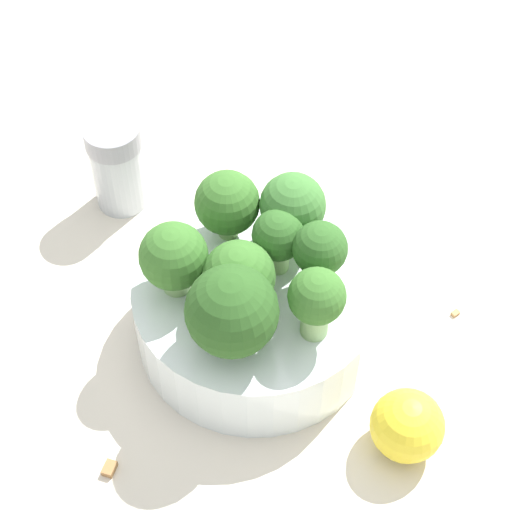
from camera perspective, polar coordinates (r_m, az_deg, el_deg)
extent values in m
plane|color=beige|center=(0.58, 0.00, -5.09)|extent=(3.00, 3.00, 0.00)
cylinder|color=silver|center=(0.56, 0.00, -3.61)|extent=(0.16, 0.16, 0.05)
cylinder|color=#8EB770|center=(0.54, 1.46, 0.14)|extent=(0.02, 0.02, 0.03)
sphere|color=#2D5B23|center=(0.53, 1.50, 1.40)|extent=(0.03, 0.03, 0.03)
cylinder|color=#84AD66|center=(0.51, -1.57, -5.09)|extent=(0.02, 0.02, 0.02)
sphere|color=#28511E|center=(0.49, -1.62, -3.69)|extent=(0.05, 0.05, 0.05)
cylinder|color=#7A9E5B|center=(0.52, -1.12, -2.54)|extent=(0.02, 0.02, 0.02)
sphere|color=#386B28|center=(0.51, -1.15, -1.37)|extent=(0.04, 0.04, 0.04)
cylinder|color=#84AD66|center=(0.56, -1.88, 2.28)|extent=(0.02, 0.02, 0.02)
sphere|color=#386B28|center=(0.54, -1.93, 3.57)|extent=(0.04, 0.04, 0.04)
cylinder|color=#8EB770|center=(0.55, 2.39, 1.95)|extent=(0.02, 0.02, 0.03)
sphere|color=#3D7533|center=(0.54, 2.46, 3.40)|extent=(0.04, 0.04, 0.04)
cylinder|color=#8EB770|center=(0.53, 4.16, -0.92)|extent=(0.02, 0.02, 0.03)
sphere|color=#2D5B23|center=(0.51, 4.29, 0.51)|extent=(0.03, 0.03, 0.03)
cylinder|color=#8EB770|center=(0.53, -5.37, -1.29)|extent=(0.02, 0.02, 0.02)
sphere|color=#386B28|center=(0.52, -5.52, -0.01)|extent=(0.04, 0.04, 0.04)
cylinder|color=#8EB770|center=(0.51, 3.95, -4.07)|extent=(0.02, 0.02, 0.03)
sphere|color=#386B28|center=(0.49, 4.08, -2.69)|extent=(0.03, 0.03, 0.03)
cylinder|color=#B2B7BC|center=(0.64, -9.14, 5.46)|extent=(0.04, 0.04, 0.06)
cylinder|color=gray|center=(0.62, -9.57, 7.85)|extent=(0.04, 0.04, 0.02)
sphere|color=yellow|center=(0.53, 10.04, -11.08)|extent=(0.05, 0.05, 0.05)
cube|color=olive|center=(0.54, -9.78, -13.67)|extent=(0.01, 0.01, 0.01)
cube|color=#AD7F4C|center=(0.60, 13.17, -3.66)|extent=(0.00, 0.01, 0.01)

